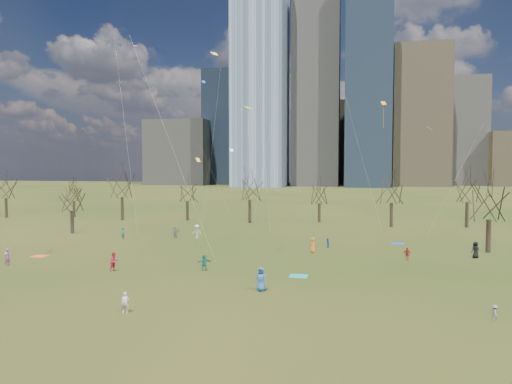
% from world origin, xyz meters
% --- Properties ---
extents(ground, '(500.00, 500.00, 0.00)m').
position_xyz_m(ground, '(0.00, 0.00, 0.00)').
color(ground, black).
rests_on(ground, ground).
extents(downtown_skyline, '(212.50, 78.00, 118.00)m').
position_xyz_m(downtown_skyline, '(-2.43, 210.64, 39.01)').
color(downtown_skyline, slate).
rests_on(downtown_skyline, ground).
extents(bare_tree_row, '(113.04, 29.80, 9.50)m').
position_xyz_m(bare_tree_row, '(-0.09, 37.22, 6.12)').
color(bare_tree_row, black).
rests_on(bare_tree_row, ground).
extents(blanket_teal, '(1.60, 1.50, 0.03)m').
position_xyz_m(blanket_teal, '(5.97, 2.16, 0.01)').
color(blanket_teal, teal).
rests_on(blanket_teal, ground).
extents(blanket_navy, '(1.60, 1.50, 0.03)m').
position_xyz_m(blanket_navy, '(16.48, 22.14, 0.01)').
color(blanket_navy, '#243AA8').
rests_on(blanket_navy, ground).
extents(blanket_crimson, '(1.60, 1.50, 0.03)m').
position_xyz_m(blanket_crimson, '(-22.98, 5.46, 0.01)').
color(blanket_crimson, '#D14A29').
rests_on(blanket_crimson, ground).
extents(person_0, '(0.93, 0.61, 1.90)m').
position_xyz_m(person_0, '(3.63, -3.41, 0.95)').
color(person_0, '#225895').
rests_on(person_0, ground).
extents(person_1, '(0.59, 0.46, 1.42)m').
position_xyz_m(person_1, '(-4.25, -10.57, 0.71)').
color(person_1, silver).
rests_on(person_1, ground).
extents(person_2, '(0.93, 1.05, 1.82)m').
position_xyz_m(person_2, '(-11.28, 0.59, 0.91)').
color(person_2, red).
rests_on(person_2, ground).
extents(person_3, '(0.43, 0.68, 1.00)m').
position_xyz_m(person_3, '(19.62, -7.07, 0.50)').
color(person_3, slate).
rests_on(person_3, ground).
extents(person_5, '(1.48, 1.02, 1.53)m').
position_xyz_m(person_5, '(-3.08, 2.68, 0.77)').
color(person_5, '#1B796A').
rests_on(person_5, ground).
extents(person_6, '(1.04, 0.91, 1.80)m').
position_xyz_m(person_6, '(23.70, 14.14, 0.90)').
color(person_6, black).
rests_on(person_6, ground).
extents(person_7, '(0.48, 0.67, 1.71)m').
position_xyz_m(person_7, '(-22.94, 0.60, 0.86)').
color(person_7, '#8F4787').
rests_on(person_7, ground).
extents(person_8, '(0.61, 0.69, 1.19)m').
position_xyz_m(person_8, '(7.77, 17.18, 0.59)').
color(person_8, '#2841B0').
rests_on(person_8, ground).
extents(person_9, '(1.29, 0.84, 1.88)m').
position_xyz_m(person_9, '(-10.28, 21.23, 0.94)').
color(person_9, silver).
rests_on(person_9, ground).
extents(person_10, '(0.85, 0.45, 1.38)m').
position_xyz_m(person_10, '(16.36, 11.50, 0.69)').
color(person_10, maroon).
rests_on(person_10, ground).
extents(person_11, '(1.42, 1.50, 1.69)m').
position_xyz_m(person_11, '(-13.18, 20.67, 0.85)').
color(person_11, slate).
rests_on(person_11, ground).
extents(person_12, '(0.66, 0.93, 1.78)m').
position_xyz_m(person_12, '(6.30, 13.70, 0.89)').
color(person_12, orange).
rests_on(person_12, ground).
extents(person_13, '(0.67, 0.73, 1.67)m').
position_xyz_m(person_13, '(-19.53, 17.82, 0.83)').
color(person_13, '#186E4E').
rests_on(person_13, ground).
extents(kites_airborne, '(54.55, 44.37, 35.17)m').
position_xyz_m(kites_airborne, '(0.80, 11.94, 12.81)').
color(kites_airborne, yellow).
rests_on(kites_airborne, ground).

